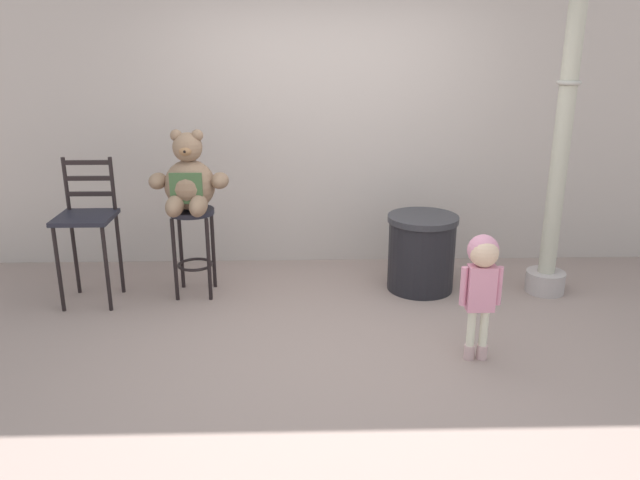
% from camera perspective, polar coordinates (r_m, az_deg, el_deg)
% --- Properties ---
extents(ground_plane, '(24.00, 24.00, 0.00)m').
position_cam_1_polar(ground_plane, '(4.50, 1.19, -9.47)').
color(ground_plane, gray).
extents(building_wall, '(7.79, 0.30, 3.46)m').
position_cam_1_polar(building_wall, '(5.91, 0.38, 14.72)').
color(building_wall, '#B6A8A0').
rests_on(building_wall, ground_plane).
extents(bar_stool_with_teddy, '(0.36, 0.36, 0.74)m').
position_cam_1_polar(bar_stool_with_teddy, '(5.26, -11.44, 0.48)').
color(bar_stool_with_teddy, black).
rests_on(bar_stool_with_teddy, ground_plane).
extents(teddy_bear, '(0.63, 0.57, 0.65)m').
position_cam_1_polar(teddy_bear, '(5.12, -11.81, 5.17)').
color(teddy_bear, '#856850').
rests_on(teddy_bear, bar_stool_with_teddy).
extents(child_walking, '(0.28, 0.22, 0.87)m').
position_cam_1_polar(child_walking, '(4.19, 14.50, -2.73)').
color(child_walking, '#C8A2A2').
rests_on(child_walking, ground_plane).
extents(trash_bin, '(0.59, 0.59, 0.65)m').
position_cam_1_polar(trash_bin, '(5.39, 9.19, -1.12)').
color(trash_bin, black).
rests_on(trash_bin, ground_plane).
extents(lamppost, '(0.32, 0.32, 3.01)m').
position_cam_1_polar(lamppost, '(5.38, 21.01, 7.54)').
color(lamppost, '#AA9E9B').
rests_on(lamppost, ground_plane).
extents(bar_chair_empty, '(0.44, 0.44, 1.16)m').
position_cam_1_polar(bar_chair_empty, '(5.32, -20.40, 1.49)').
color(bar_chair_empty, black).
rests_on(bar_chair_empty, ground_plane).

